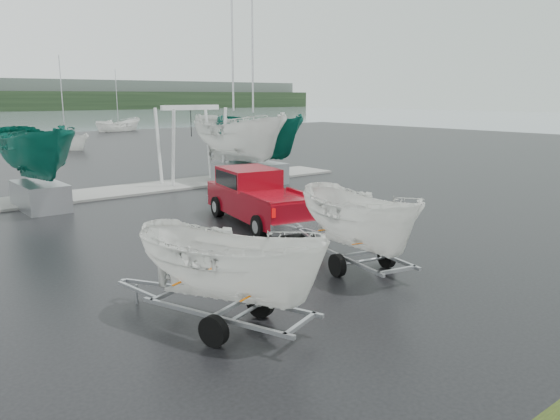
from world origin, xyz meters
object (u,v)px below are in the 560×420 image
(pickup_truck, at_px, (257,195))
(boat_hoist, at_px, (191,133))
(trailer_parked, at_px, (228,200))
(trailer_hitched, at_px, (361,168))

(pickup_truck, height_order, boat_hoist, boat_hoist)
(trailer_parked, xyz_separation_m, boat_hoist, (8.73, 16.62, 0.04))
(trailer_hitched, xyz_separation_m, trailer_parked, (-4.79, -1.00, -0.14))
(trailer_hitched, distance_m, boat_hoist, 16.11)
(trailer_parked, bearing_deg, trailer_hitched, -8.20)
(trailer_hitched, height_order, boat_hoist, trailer_hitched)
(trailer_hitched, bearing_deg, trailer_parked, -156.78)
(pickup_truck, distance_m, trailer_hitched, 6.65)
(pickup_truck, bearing_deg, trailer_parked, -118.32)
(trailer_hitched, relative_size, boat_hoist, 1.24)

